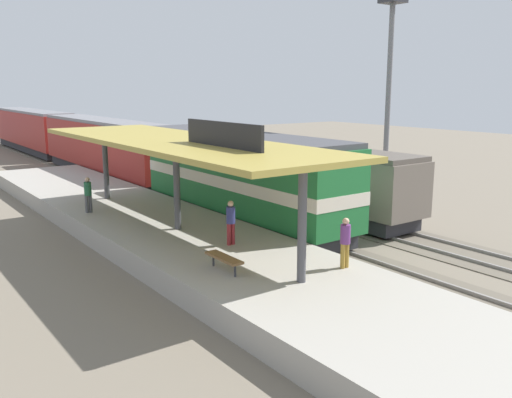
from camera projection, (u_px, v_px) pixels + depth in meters
The scene contains 14 objects.
ground_plane at pixel (297, 226), 27.38m from camera, with size 120.00×120.00×0.00m, color #706656.
track_near at pixel (264, 232), 26.22m from camera, with size 3.20×110.00×0.16m.
track_far at pixel (334, 219), 28.87m from camera, with size 3.20×110.00×0.16m.
platform at pixel (178, 239), 23.48m from camera, with size 6.00×44.00×0.90m, color #9E998E.
station_canopy at pixel (177, 143), 22.58m from camera, with size 5.20×18.00×4.70m.
platform_bench at pixel (224, 258), 17.92m from camera, with size 0.44×1.70×0.50m.
locomotive at pixel (240, 177), 27.32m from camera, with size 2.93×14.43×4.44m.
passenger_carriage_front at pixel (106, 147), 41.58m from camera, with size 2.90×20.00×4.24m.
passenger_carriage_rear at pixel (32, 130), 58.05m from camera, with size 2.90×20.00×4.24m.
freight_car at pixel (322, 179), 29.32m from camera, with size 2.80×12.00×3.54m.
light_mast at pixel (390, 56), 28.65m from camera, with size 1.10×1.10×11.70m.
person_waiting at pixel (88, 193), 26.20m from camera, with size 0.34×0.34×1.71m.
person_walking at pixel (345, 240), 18.16m from camera, with size 0.34×0.34×1.71m.
person_boarding at pixel (231, 220), 20.84m from camera, with size 0.34×0.34×1.71m.
Camera 1 is at (-15.27, -20.26, 6.83)m, focal length 38.67 mm.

